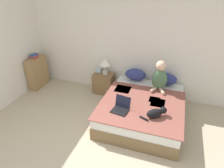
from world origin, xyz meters
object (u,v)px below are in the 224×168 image
(table_lamp, at_px, (105,63))
(bed, at_px, (142,109))
(pillow_far, at_px, (166,79))
(tissue_box, at_px, (99,70))
(bookshelf, at_px, (37,72))
(cat_tabby, at_px, (156,113))
(nightstand, at_px, (104,83))
(book_stack_top, at_px, (34,56))
(person_sitting, at_px, (160,77))
(laptop_open, at_px, (121,108))
(pillow_near, at_px, (135,75))

(table_lamp, bearing_deg, bed, -35.02)
(bed, xyz_separation_m, pillow_far, (0.37, 0.83, 0.39))
(bed, height_order, tissue_box, tissue_box)
(pillow_far, bearing_deg, bookshelf, -174.64)
(bed, relative_size, cat_tabby, 4.24)
(nightstand, bearing_deg, cat_tabby, -40.02)
(cat_tabby, bearing_deg, book_stack_top, 126.92)
(person_sitting, relative_size, laptop_open, 1.96)
(book_stack_top, bearing_deg, nightstand, 8.76)
(cat_tabby, xyz_separation_m, table_lamp, (-1.49, 1.31, 0.26))
(bookshelf, height_order, book_stack_top, book_stack_top)
(pillow_near, relative_size, laptop_open, 1.47)
(bed, bearing_deg, pillow_far, 66.11)
(bookshelf, bearing_deg, person_sitting, 0.58)
(laptop_open, xyz_separation_m, bookshelf, (-2.70, 1.01, -0.11))
(table_lamp, relative_size, tissue_box, 3.02)
(pillow_near, distance_m, nightstand, 0.91)
(pillow_near, relative_size, cat_tabby, 1.12)
(pillow_near, xyz_separation_m, laptop_open, (0.02, -1.33, -0.09))
(cat_tabby, relative_size, bookshelf, 0.54)
(bed, relative_size, laptop_open, 5.57)
(pillow_far, distance_m, book_stack_top, 3.44)
(pillow_far, distance_m, tissue_box, 1.74)
(table_lamp, xyz_separation_m, book_stack_top, (-1.88, -0.31, 0.08))
(bed, height_order, pillow_near, pillow_near)
(person_sitting, height_order, bookshelf, person_sitting)
(nightstand, distance_m, book_stack_top, 1.98)
(pillow_far, bearing_deg, pillow_near, 180.00)
(cat_tabby, bearing_deg, bed, 87.14)
(person_sitting, relative_size, book_stack_top, 3.16)
(nightstand, bearing_deg, person_sitting, -9.82)
(pillow_near, height_order, laptop_open, pillow_near)
(bed, relative_size, person_sitting, 2.84)
(bookshelf, bearing_deg, book_stack_top, -16.73)
(table_lamp, xyz_separation_m, bookshelf, (-1.89, -0.31, -0.40))
(bed, relative_size, nightstand, 3.73)
(cat_tabby, bearing_deg, bookshelf, 126.92)
(cat_tabby, xyz_separation_m, laptop_open, (-0.68, -0.01, -0.03))
(pillow_far, distance_m, laptop_open, 1.52)
(laptop_open, relative_size, book_stack_top, 1.61)
(cat_tabby, distance_m, nightstand, 2.02)
(pillow_far, xyz_separation_m, table_lamp, (-1.53, -0.01, 0.20))
(book_stack_top, bearing_deg, tissue_box, 12.82)
(nightstand, height_order, book_stack_top, book_stack_top)
(laptop_open, bearing_deg, tissue_box, 135.44)
(person_sitting, bearing_deg, book_stack_top, -179.38)
(bed, height_order, person_sitting, person_sitting)
(person_sitting, height_order, laptop_open, person_sitting)
(table_lamp, xyz_separation_m, tissue_box, (-0.20, 0.07, -0.25))
(pillow_near, height_order, tissue_box, pillow_near)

